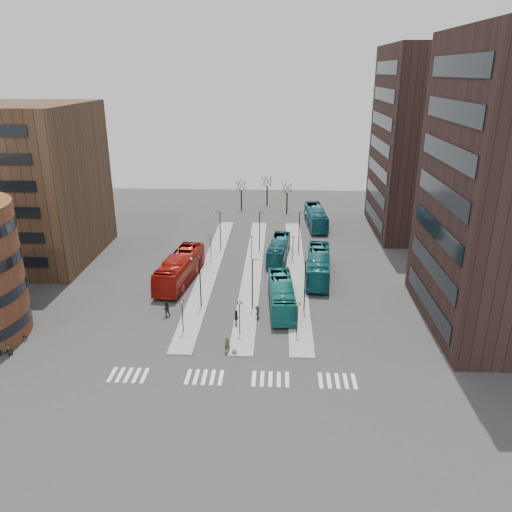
{
  "coord_description": "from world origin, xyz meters",
  "views": [
    {
      "loc": [
        5.53,
        -34.27,
        26.11
      ],
      "look_at": [
        2.81,
        22.29,
        5.0
      ],
      "focal_mm": 35.0,
      "sensor_mm": 36.0,
      "label": 1
    }
  ],
  "objects_px": {
    "teal_bus_d": "(316,217)",
    "bicycle_mid": "(6,349)",
    "commuter_b": "(236,318)",
    "teal_bus_b": "(279,249)",
    "bicycle_far": "(18,337)",
    "traveller": "(227,345)",
    "bicycle_near": "(3,353)",
    "suitcase": "(234,352)",
    "teal_bus_c": "(318,265)",
    "commuter_a": "(166,309)",
    "teal_bus_a": "(281,295)",
    "commuter_c": "(257,312)",
    "red_bus": "(180,268)"
  },
  "relations": [
    {
      "from": "teal_bus_d",
      "to": "bicycle_mid",
      "type": "xyz_separation_m",
      "value": [
        -33.07,
        -44.39,
        -1.14
      ]
    },
    {
      "from": "bicycle_near",
      "to": "teal_bus_b",
      "type": "bearing_deg",
      "value": -24.15
    },
    {
      "from": "suitcase",
      "to": "teal_bus_d",
      "type": "height_order",
      "value": "teal_bus_d"
    },
    {
      "from": "suitcase",
      "to": "teal_bus_a",
      "type": "xyz_separation_m",
      "value": [
        4.57,
        10.65,
        1.34
      ]
    },
    {
      "from": "teal_bus_b",
      "to": "commuter_b",
      "type": "distance_m",
      "value": 21.4
    },
    {
      "from": "teal_bus_a",
      "to": "bicycle_mid",
      "type": "height_order",
      "value": "teal_bus_a"
    },
    {
      "from": "commuter_a",
      "to": "bicycle_mid",
      "type": "distance_m",
      "value": 16.49
    },
    {
      "from": "red_bus",
      "to": "commuter_a",
      "type": "height_order",
      "value": "red_bus"
    },
    {
      "from": "teal_bus_c",
      "to": "commuter_a",
      "type": "xyz_separation_m",
      "value": [
        -17.86,
        -12.22,
        -0.81
      ]
    },
    {
      "from": "teal_bus_c",
      "to": "bicycle_mid",
      "type": "xyz_separation_m",
      "value": [
        -31.87,
        -20.9,
        -1.17
      ]
    },
    {
      "from": "commuter_b",
      "to": "bicycle_mid",
      "type": "height_order",
      "value": "commuter_b"
    },
    {
      "from": "suitcase",
      "to": "teal_bus_c",
      "type": "relative_size",
      "value": 0.04
    },
    {
      "from": "teal_bus_b",
      "to": "bicycle_mid",
      "type": "relative_size",
      "value": 5.66
    },
    {
      "from": "teal_bus_b",
      "to": "teal_bus_d",
      "type": "distance_m",
      "value": 17.82
    },
    {
      "from": "teal_bus_c",
      "to": "commuter_b",
      "type": "bearing_deg",
      "value": -120.23
    },
    {
      "from": "suitcase",
      "to": "bicycle_far",
      "type": "distance_m",
      "value": 22.44
    },
    {
      "from": "suitcase",
      "to": "bicycle_far",
      "type": "relative_size",
      "value": 0.28
    },
    {
      "from": "commuter_b",
      "to": "commuter_c",
      "type": "xyz_separation_m",
      "value": [
        2.19,
        1.78,
        -0.17
      ]
    },
    {
      "from": "teal_bus_b",
      "to": "traveller",
      "type": "height_order",
      "value": "teal_bus_b"
    },
    {
      "from": "teal_bus_a",
      "to": "teal_bus_d",
      "type": "bearing_deg",
      "value": 76.1
    },
    {
      "from": "bicycle_mid",
      "to": "bicycle_far",
      "type": "distance_m",
      "value": 2.5
    },
    {
      "from": "teal_bus_b",
      "to": "bicycle_far",
      "type": "relative_size",
      "value": 5.86
    },
    {
      "from": "teal_bus_b",
      "to": "bicycle_far",
      "type": "distance_m",
      "value": 36.69
    },
    {
      "from": "teal_bus_a",
      "to": "traveller",
      "type": "bearing_deg",
      "value": -120.66
    },
    {
      "from": "traveller",
      "to": "commuter_b",
      "type": "distance_m",
      "value": 5.54
    },
    {
      "from": "red_bus",
      "to": "commuter_c",
      "type": "height_order",
      "value": "red_bus"
    },
    {
      "from": "teal_bus_d",
      "to": "commuter_b",
      "type": "relative_size",
      "value": 6.62
    },
    {
      "from": "traveller",
      "to": "bicycle_mid",
      "type": "distance_m",
      "value": 21.71
    },
    {
      "from": "teal_bus_a",
      "to": "commuter_a",
      "type": "bearing_deg",
      "value": -170.65
    },
    {
      "from": "suitcase",
      "to": "teal_bus_c",
      "type": "distance_m",
      "value": 22.14
    },
    {
      "from": "teal_bus_c",
      "to": "teal_bus_a",
      "type": "bearing_deg",
      "value": -113.16
    },
    {
      "from": "commuter_c",
      "to": "teal_bus_d",
      "type": "bearing_deg",
      "value": -177.55
    },
    {
      "from": "teal_bus_a",
      "to": "traveller",
      "type": "relative_size",
      "value": 6.76
    },
    {
      "from": "suitcase",
      "to": "commuter_a",
      "type": "distance_m",
      "value": 11.42
    },
    {
      "from": "commuter_a",
      "to": "commuter_c",
      "type": "distance_m",
      "value": 10.26
    },
    {
      "from": "teal_bus_d",
      "to": "bicycle_far",
      "type": "relative_size",
      "value": 6.83
    },
    {
      "from": "teal_bus_a",
      "to": "commuter_b",
      "type": "relative_size",
      "value": 6.21
    },
    {
      "from": "teal_bus_c",
      "to": "commuter_c",
      "type": "xyz_separation_m",
      "value": [
        -7.6,
        -12.24,
        -0.97
      ]
    },
    {
      "from": "teal_bus_b",
      "to": "teal_bus_c",
      "type": "height_order",
      "value": "teal_bus_c"
    },
    {
      "from": "suitcase",
      "to": "bicycle_near",
      "type": "height_order",
      "value": "bicycle_near"
    },
    {
      "from": "teal_bus_d",
      "to": "bicycle_far",
      "type": "distance_m",
      "value": 53.38
    },
    {
      "from": "traveller",
      "to": "bicycle_near",
      "type": "xyz_separation_m",
      "value": [
        -21.67,
        -1.92,
        -0.39
      ]
    },
    {
      "from": "teal_bus_b",
      "to": "teal_bus_d",
      "type": "xyz_separation_m",
      "value": [
        6.51,
        16.58,
        0.24
      ]
    },
    {
      "from": "traveller",
      "to": "commuter_a",
      "type": "bearing_deg",
      "value": 113.23
    },
    {
      "from": "teal_bus_c",
      "to": "traveller",
      "type": "height_order",
      "value": "teal_bus_c"
    },
    {
      "from": "suitcase",
      "to": "bicycle_near",
      "type": "xyz_separation_m",
      "value": [
        -22.39,
        -1.51,
        0.2
      ]
    },
    {
      "from": "teal_bus_c",
      "to": "bicycle_near",
      "type": "xyz_separation_m",
      "value": [
        -31.87,
        -21.46,
        -1.27
      ]
    },
    {
      "from": "bicycle_near",
      "to": "commuter_a",
      "type": "bearing_deg",
      "value": -37.64
    },
    {
      "from": "commuter_b",
      "to": "traveller",
      "type": "bearing_deg",
      "value": -179.93
    },
    {
      "from": "teal_bus_a",
      "to": "bicycle_far",
      "type": "bearing_deg",
      "value": -164.67
    }
  ]
}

